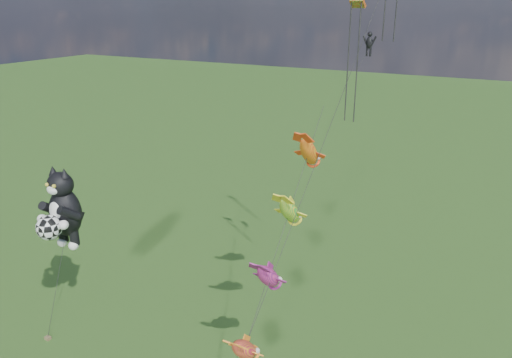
% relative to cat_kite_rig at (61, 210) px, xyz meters
% --- Properties ---
extents(cat_kite_rig, '(2.70, 4.17, 11.64)m').
position_rel_cat_kite_rig_xyz_m(cat_kite_rig, '(0.00, 0.00, 0.00)').
color(cat_kite_rig, brown).
rests_on(cat_kite_rig, ground).
extents(fish_windsock_rig, '(1.31, 15.96, 15.54)m').
position_rel_cat_kite_rig_xyz_m(fish_windsock_rig, '(15.22, 2.28, 0.10)').
color(fish_windsock_rig, brown).
rests_on(fish_windsock_rig, ground).
extents(parafoil_rig, '(4.41, 17.26, 27.38)m').
position_rel_cat_kite_rig_xyz_m(parafoil_rig, '(17.34, 10.03, 11.58)').
color(parafoil_rig, brown).
rests_on(parafoil_rig, ground).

